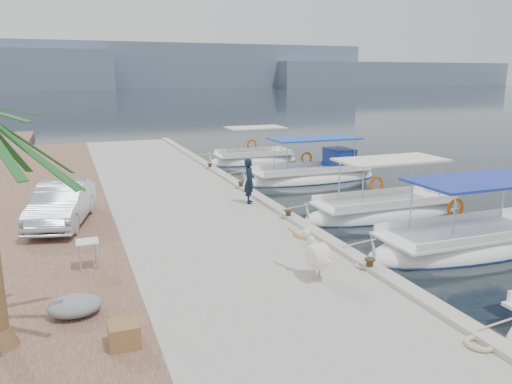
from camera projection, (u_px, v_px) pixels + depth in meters
ground at (317, 245)px, 16.13m from camera, size 400.00×400.00×0.00m
concrete_quay at (190, 208)px, 19.58m from camera, size 6.00×40.00×0.50m
quay_curb at (256, 195)px, 20.47m from camera, size 0.44×40.00×0.12m
cobblestone_strip at (53, 221)px, 17.86m from camera, size 4.00×40.00×0.50m
distant_hills at (156, 69)px, 207.98m from camera, size 330.00×60.00×18.00m
fishing_caique_b at (472, 245)px, 15.77m from camera, size 7.71×2.54×2.83m
fishing_caique_c at (384, 212)px, 19.50m from camera, size 6.98×2.25×2.83m
fishing_caique_d at (312, 177)px, 25.97m from camera, size 7.59×2.31×2.83m
fishing_caique_e at (253, 161)px, 31.18m from camera, size 5.81×2.27×2.83m
mooring_bollards at (288, 214)px, 17.21m from camera, size 0.28×20.28×0.33m
pelican at (316, 255)px, 12.12m from camera, size 0.73×1.51×1.17m
fisherman at (249, 181)px, 19.22m from camera, size 0.61×0.74×1.75m
parked_car at (61, 204)px, 16.51m from camera, size 2.41×4.46×1.39m
wooden_crate at (124, 334)px, 9.15m from camera, size 0.55×0.55×0.44m
tarp_bundle at (75, 306)px, 10.33m from camera, size 1.10×0.90×0.40m
folding_table at (88, 249)px, 12.78m from camera, size 0.55×0.55×0.73m
rope_coil at (480, 344)px, 9.15m from camera, size 0.54×0.54×0.10m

